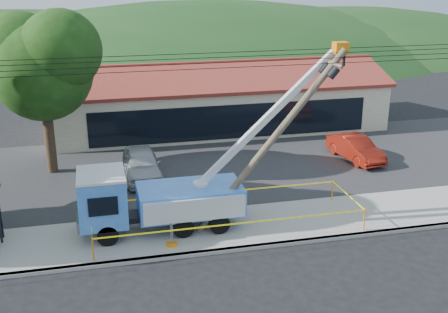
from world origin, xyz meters
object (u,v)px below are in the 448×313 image
Objects in this scene: leaning_pole at (277,133)px; car_silver at (143,180)px; car_red at (355,161)px; utility_truck at (158,197)px.

leaning_pole is 1.65× the size of car_silver.
car_silver is 1.10× the size of car_red.
car_silver is at bearing 172.15° from car_red.
utility_truck is 6.51m from car_silver.
car_silver is at bearing 126.67° from leaning_pole.
utility_truck reaches higher than leaning_pole.
utility_truck is at bearing 172.86° from leaning_pole.
utility_truck reaches higher than car_silver.
leaning_pole is at bearing -7.14° from utility_truck.
leaning_pole is at bearing -54.03° from car_silver.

